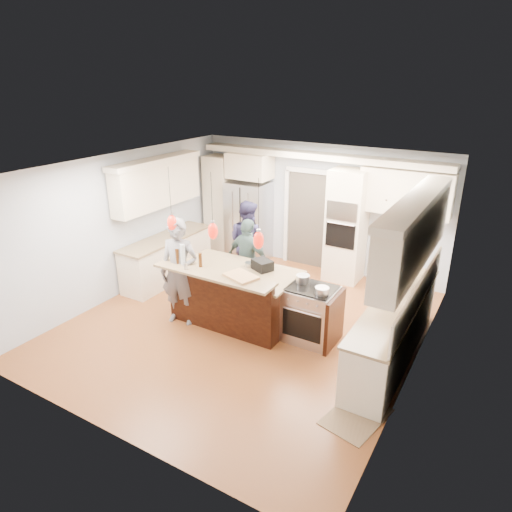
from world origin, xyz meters
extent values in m
plane|color=#9D5C2B|center=(0.00, 0.00, 0.00)|extent=(6.00, 6.00, 0.00)
cube|color=#B2BCC6|center=(0.00, 3.00, 1.35)|extent=(5.50, 0.04, 2.70)
cube|color=#B2BCC6|center=(0.00, -3.00, 1.35)|extent=(5.50, 0.04, 2.70)
cube|color=#B2BCC6|center=(-2.75, 0.00, 1.35)|extent=(0.04, 6.00, 2.70)
cube|color=#B2BCC6|center=(2.75, 0.00, 1.35)|extent=(0.04, 6.00, 2.70)
cube|color=white|center=(0.00, 0.00, 2.70)|extent=(5.50, 6.00, 0.04)
cube|color=#B7B7BC|center=(-1.55, 2.64, 0.90)|extent=(0.90, 0.70, 1.80)
cube|color=beige|center=(0.75, 2.67, 1.15)|extent=(0.72, 0.64, 2.30)
cube|color=black|center=(0.75, 2.34, 1.55)|extent=(0.60, 0.02, 0.35)
cube|color=black|center=(0.75, 2.34, 1.05)|extent=(0.60, 0.02, 0.50)
cylinder|color=#B7B7BC|center=(0.75, 2.31, 1.30)|extent=(0.55, 0.02, 0.02)
cube|color=beige|center=(-2.35, 2.70, 1.15)|extent=(0.60, 0.58, 2.30)
cube|color=beige|center=(-1.55, 2.70, 2.15)|extent=(0.95, 0.58, 0.55)
cube|color=beige|center=(1.80, 2.82, 1.95)|extent=(1.70, 0.35, 0.85)
cube|color=beige|center=(0.00, 2.80, 2.48)|extent=(5.30, 0.38, 0.12)
cube|color=#4C443A|center=(-0.25, 2.99, 1.05)|extent=(0.90, 0.06, 2.10)
cube|color=white|center=(-0.25, 2.95, 2.13)|extent=(1.04, 0.06, 0.10)
cube|color=beige|center=(2.40, 0.30, 0.44)|extent=(0.60, 3.00, 0.88)
cube|color=tan|center=(2.40, 0.30, 0.90)|extent=(0.64, 3.05, 0.04)
cube|color=beige|center=(2.52, 0.30, 1.98)|extent=(0.35, 3.00, 0.85)
cube|color=beige|center=(2.51, 0.30, 2.46)|extent=(0.37, 3.10, 0.10)
cube|color=beige|center=(-2.40, 0.80, 0.44)|extent=(0.60, 2.20, 0.88)
cube|color=tan|center=(-2.40, 0.80, 0.90)|extent=(0.64, 2.25, 0.04)
cube|color=beige|center=(-2.52, 0.80, 1.98)|extent=(0.35, 2.20, 0.85)
cube|color=beige|center=(-2.51, 0.80, 2.46)|extent=(0.37, 2.30, 0.10)
cube|color=black|center=(-0.25, 0.15, 0.44)|extent=(2.00, 1.00, 0.88)
cube|color=tan|center=(-0.25, 0.15, 0.90)|extent=(2.10, 1.10, 0.04)
cube|color=black|center=(-0.25, -0.41, 0.54)|extent=(2.00, 0.12, 1.08)
cube|color=tan|center=(-0.25, -0.55, 1.10)|extent=(2.10, 0.42, 0.04)
cube|color=black|center=(0.12, 0.36, 1.01)|extent=(0.41, 0.37, 0.17)
cube|color=#B7B7BC|center=(1.13, 0.15, 0.45)|extent=(0.76, 0.66, 0.90)
cube|color=black|center=(1.13, -0.19, 0.40)|extent=(0.65, 0.01, 0.45)
cube|color=black|center=(1.13, 0.15, 0.91)|extent=(0.72, 0.59, 0.02)
cube|color=black|center=(1.54, 0.15, 0.44)|extent=(0.06, 0.71, 0.88)
cylinder|color=black|center=(-1.05, -0.51, 2.33)|extent=(0.01, 0.01, 0.75)
ellipsoid|color=red|center=(-1.05, -0.51, 1.80)|extent=(0.15, 0.15, 0.26)
cylinder|color=black|center=(-0.25, -0.51, 2.33)|extent=(0.01, 0.01, 0.75)
ellipsoid|color=red|center=(-0.25, -0.51, 1.80)|extent=(0.15, 0.15, 0.26)
cylinder|color=black|center=(0.55, -0.51, 2.33)|extent=(0.01, 0.01, 0.75)
ellipsoid|color=red|center=(0.55, -0.51, 1.80)|extent=(0.15, 0.15, 0.26)
imported|color=slate|center=(-1.02, -0.45, 0.92)|extent=(0.76, 0.60, 1.85)
imported|color=#29274C|center=(-0.94, 1.60, 0.85)|extent=(0.91, 0.75, 1.70)
imported|color=#435E5D|center=(-0.50, 0.91, 0.78)|extent=(0.95, 0.47, 1.57)
imported|color=#9C86B4|center=(2.25, 0.98, 0.91)|extent=(1.03, 1.34, 1.82)
cube|color=#90744E|center=(2.40, -1.23, 0.01)|extent=(0.77, 0.99, 0.01)
cylinder|color=silver|center=(-0.89, -0.49, 1.29)|extent=(0.09, 0.09, 0.34)
cylinder|color=#3F210B|center=(-0.92, -0.44, 1.25)|extent=(0.07, 0.07, 0.27)
cylinder|color=#3F210B|center=(-0.98, -0.52, 1.25)|extent=(0.07, 0.07, 0.26)
cylinder|color=#3F210B|center=(-0.57, -0.44, 1.24)|extent=(0.07, 0.07, 0.23)
cylinder|color=#B7B7BC|center=(-0.71, -0.65, 1.18)|extent=(0.07, 0.07, 0.11)
cube|color=tan|center=(0.21, -0.47, 1.14)|extent=(0.58, 0.49, 0.04)
cylinder|color=#B7B7BC|center=(0.93, 0.25, 0.98)|extent=(0.22, 0.22, 0.13)
cylinder|color=#B7B7BC|center=(1.35, 0.02, 0.97)|extent=(0.21, 0.21, 0.11)
camera|label=1|loc=(3.64, -5.81, 4.01)|focal=32.00mm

